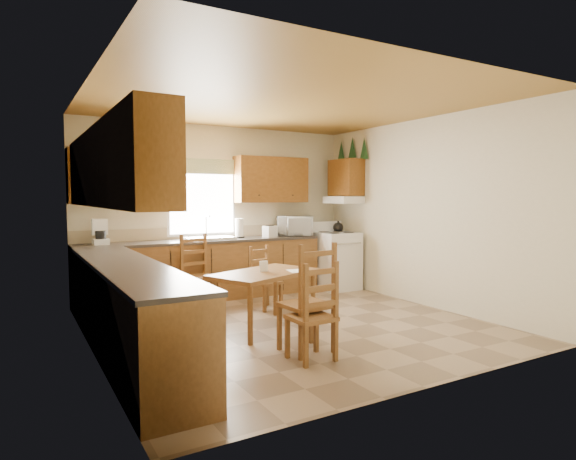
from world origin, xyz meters
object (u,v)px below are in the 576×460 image
stove (336,261)px  microwave (294,226)px  chair_near_right (306,297)px  dining_table (264,300)px  chair_far_right (200,272)px  chair_far_left (266,278)px  chair_near_left (311,311)px

stove → microwave: bearing=153.6°
chair_near_right → stove: bearing=-134.9°
dining_table → chair_far_right: size_ratio=1.23×
stove → dining_table: stove is taller
chair_near_right → chair_far_left: size_ratio=1.27×
chair_near_left → chair_far_left: (0.60, 2.10, -0.04)m
microwave → dining_table: size_ratio=0.42×
microwave → chair_far_right: 2.04m
chair_near_right → chair_far_left: bearing=-109.1°
stove → chair_near_left: size_ratio=0.99×
stove → chair_near_left: bearing=-128.5°
chair_near_left → chair_near_right: (0.09, 0.24, 0.08)m
chair_near_left → chair_far_right: (-0.20, 2.56, 0.04)m
chair_far_left → chair_far_right: bearing=136.1°
chair_near_right → chair_far_left: (0.50, 1.86, -0.12)m
chair_near_left → chair_far_right: size_ratio=0.92×
stove → dining_table: 2.72m
stove → chair_near_right: bearing=-129.9°
dining_table → chair_far_left: 1.02m
stove → chair_far_left: 1.85m
dining_table → chair_near_right: bearing=-112.9°
dining_table → chair_far_left: (0.48, 0.89, 0.09)m
chair_near_left → chair_far_left: chair_near_left is taller
chair_far_left → stove: bearing=8.3°
stove → microwave: microwave is taller
microwave → stove: bearing=-2.3°
chair_far_left → chair_far_right: 0.92m
dining_table → microwave: bearing=29.0°
stove → dining_table: bearing=-143.1°
chair_near_right → chair_far_right: bearing=-86.8°
dining_table → chair_near_right: chair_near_right is taller
stove → chair_near_right: chair_near_right is taller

